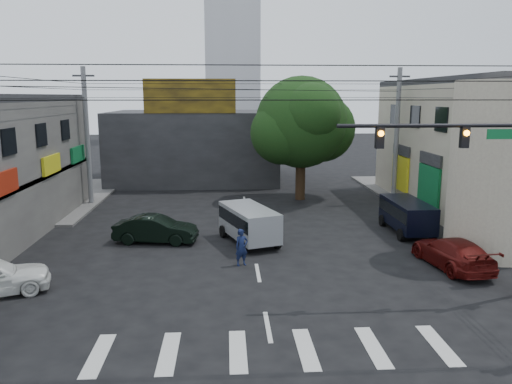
{
  "coord_description": "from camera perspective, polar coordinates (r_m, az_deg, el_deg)",
  "views": [
    {
      "loc": [
        -1.28,
        -17.88,
        7.31
      ],
      "look_at": [
        0.04,
        4.0,
        3.08
      ],
      "focal_mm": 35.0,
      "sensor_mm": 36.0,
      "label": 1
    }
  ],
  "objects": [
    {
      "name": "ground",
      "position": [
        19.36,
        0.6,
        -11.26
      ],
      "size": [
        160.0,
        160.0,
        0.0
      ],
      "primitive_type": "plane",
      "color": "black",
      "rests_on": "ground"
    },
    {
      "name": "sidewalk_far_right",
      "position": [
        41.37,
        24.39,
        -0.13
      ],
      "size": [
        16.0,
        16.0,
        0.15
      ],
      "primitive_type": "cube",
      "color": "#514F4C",
      "rests_on": "ground"
    },
    {
      "name": "corner_column",
      "position": [
        25.3,
        25.64,
        2.34
      ],
      "size": [
        4.0,
        4.0,
        8.0
      ],
      "primitive_type": "cylinder",
      "color": "gray",
      "rests_on": "ground"
    },
    {
      "name": "building_far",
      "position": [
        44.17,
        -7.0,
        5.25
      ],
      "size": [
        14.0,
        10.0,
        6.0
      ],
      "primitive_type": "cube",
      "color": "#232326",
      "rests_on": "ground"
    },
    {
      "name": "billboard",
      "position": [
        39.07,
        -7.58,
        10.82
      ],
      "size": [
        7.0,
        0.3,
        2.6
      ],
      "primitive_type": "cube",
      "color": "olive",
      "rests_on": "building_far"
    },
    {
      "name": "tower_distant",
      "position": [
        89.11,
        -2.75,
        20.41
      ],
      "size": [
        9.0,
        9.0,
        44.0
      ],
      "primitive_type": "cube",
      "color": "silver",
      "rests_on": "ground"
    },
    {
      "name": "street_tree",
      "position": [
        35.32,
        5.2,
        7.91
      ],
      "size": [
        6.4,
        6.4,
        8.7
      ],
      "color": "black",
      "rests_on": "ground"
    },
    {
      "name": "traffic_gantry",
      "position": [
        19.33,
        24.7,
        2.56
      ],
      "size": [
        7.1,
        0.35,
        7.2
      ],
      "color": "black",
      "rests_on": "ground"
    },
    {
      "name": "utility_pole_far_left",
      "position": [
        35.22,
        -18.73,
        5.94
      ],
      "size": [
        0.32,
        0.32,
        9.2
      ],
      "primitive_type": "cylinder",
      "color": "#59595B",
      "rests_on": "ground"
    },
    {
      "name": "utility_pole_far_right",
      "position": [
        35.97,
        15.77,
        6.2
      ],
      "size": [
        0.32,
        0.32,
        9.2
      ],
      "primitive_type": "cylinder",
      "color": "#59595B",
      "rests_on": "ground"
    },
    {
      "name": "dark_sedan",
      "position": [
        25.77,
        -11.38,
        -4.19
      ],
      "size": [
        2.65,
        4.57,
        1.37
      ],
      "primitive_type": "imported",
      "rotation": [
        0.0,
        0.0,
        1.42
      ],
      "color": "black",
      "rests_on": "ground"
    },
    {
      "name": "maroon_sedan",
      "position": [
        23.26,
        21.49,
        -6.47
      ],
      "size": [
        3.02,
        5.01,
        1.32
      ],
      "primitive_type": "imported",
      "rotation": [
        0.0,
        0.0,
        3.27
      ],
      "color": "#4E0D0B",
      "rests_on": "ground"
    },
    {
      "name": "silver_minivan",
      "position": [
        25.13,
        -0.81,
        -3.83
      ],
      "size": [
        5.33,
        4.42,
        1.82
      ],
      "primitive_type": null,
      "rotation": [
        0.0,
        0.0,
        1.91
      ],
      "color": "#A5A9AD",
      "rests_on": "ground"
    },
    {
      "name": "navy_van",
      "position": [
        28.14,
        16.86,
        -2.75
      ],
      "size": [
        4.45,
        1.77,
        1.76
      ],
      "primitive_type": null,
      "rotation": [
        0.0,
        0.0,
        1.58
      ],
      "color": "black",
      "rests_on": "ground"
    },
    {
      "name": "traffic_officer",
      "position": [
        21.87,
        -1.66,
        -6.34
      ],
      "size": [
        0.88,
        0.83,
        1.64
      ],
      "primitive_type": "imported",
      "rotation": [
        0.0,
        0.0,
        0.41
      ],
      "color": "#111A3D",
      "rests_on": "ground"
    }
  ]
}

